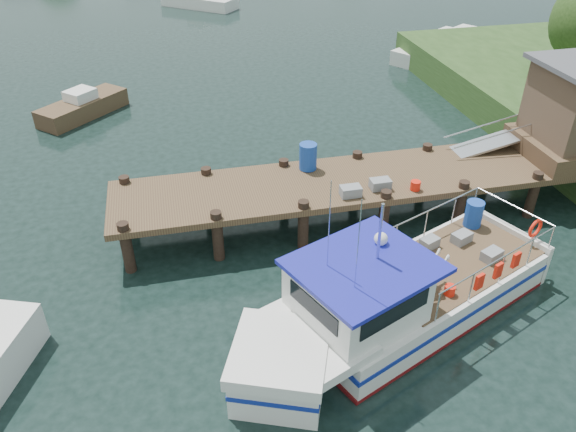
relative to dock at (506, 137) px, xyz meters
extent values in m
plane|color=black|center=(-6.51, -0.01, -2.24)|extent=(160.00, 160.00, 0.00)
cube|color=#4E3924|center=(-4.51, -0.01, -0.94)|extent=(16.00, 3.00, 0.20)
cylinder|color=black|center=(-12.01, -1.31, -1.59)|extent=(0.32, 0.32, 1.90)
cylinder|color=black|center=(-12.01, 1.29, -1.59)|extent=(0.32, 0.32, 1.90)
cylinder|color=black|center=(-9.51, -1.31, -1.59)|extent=(0.32, 0.32, 1.90)
cylinder|color=black|center=(-9.51, 1.29, -1.59)|extent=(0.32, 0.32, 1.90)
cylinder|color=black|center=(-7.01, -1.31, -1.59)|extent=(0.32, 0.32, 1.90)
cylinder|color=black|center=(-7.01, 1.29, -1.59)|extent=(0.32, 0.32, 1.90)
cylinder|color=black|center=(-4.51, -1.31, -1.59)|extent=(0.32, 0.32, 1.90)
cylinder|color=black|center=(-4.51, 1.29, -1.59)|extent=(0.32, 0.32, 1.90)
cylinder|color=black|center=(-2.01, -1.31, -1.59)|extent=(0.32, 0.32, 1.90)
cylinder|color=black|center=(-2.01, 1.29, -1.59)|extent=(0.32, 0.32, 1.90)
cylinder|color=black|center=(0.49, -1.31, -1.59)|extent=(0.32, 0.32, 1.90)
cylinder|color=black|center=(0.49, 1.29, -1.59)|extent=(0.32, 0.32, 1.90)
cylinder|color=black|center=(2.99, 1.29, -1.59)|extent=(0.32, 0.32, 1.90)
cube|color=#4E3924|center=(2.49, -0.01, -0.54)|extent=(3.20, 3.00, 0.60)
cube|color=#A5A8AD|center=(0.19, 0.89, -0.59)|extent=(3.34, 0.90, 0.79)
cylinder|color=silver|center=(0.19, 0.49, -0.09)|extent=(3.34, 0.05, 0.76)
cylinder|color=silver|center=(0.19, 1.29, -0.09)|extent=(3.34, 0.05, 0.76)
cube|color=slate|center=(-5.51, -1.01, -0.68)|extent=(0.60, 0.40, 0.30)
cube|color=slate|center=(-4.51, -0.81, -0.68)|extent=(0.60, 0.40, 0.30)
cylinder|color=red|center=(-3.51, -1.11, -0.69)|extent=(0.30, 0.30, 0.28)
cylinder|color=#163D98|center=(-6.31, 0.89, -0.40)|extent=(0.56, 0.56, 0.85)
cube|color=silver|center=(-4.74, -4.58, -1.73)|extent=(7.13, 5.04, 1.01)
cube|color=silver|center=(-8.80, -6.32, -1.73)|extent=(2.44, 2.44, 1.01)
cube|color=silver|center=(-8.80, -6.32, -1.09)|extent=(2.63, 2.70, 0.31)
cube|color=silver|center=(-7.99, -5.97, -1.12)|extent=(2.61, 3.01, 0.26)
cube|color=navy|center=(-4.74, -4.58, -1.61)|extent=(7.22, 5.10, 0.12)
cube|color=navy|center=(-8.80, -6.32, -1.61)|extent=(2.48, 2.48, 0.12)
cube|color=#630E10|center=(-4.74, -4.58, -2.20)|extent=(7.21, 5.09, 0.12)
cube|color=#4E3924|center=(-3.77, -4.16, -1.22)|extent=(5.32, 4.06, 0.04)
cube|color=silver|center=(-1.58, -3.23, -1.65)|extent=(1.20, 2.50, 1.19)
cube|color=silver|center=(-6.85, -5.48, -0.56)|extent=(3.17, 3.08, 1.32)
cube|color=black|center=(-6.40, -6.55, -0.30)|extent=(1.80, 0.80, 0.44)
cube|color=black|center=(-7.31, -4.42, -0.30)|extent=(1.80, 0.80, 0.44)
cube|color=black|center=(-8.00, -5.97, -0.30)|extent=(0.66, 1.47, 0.44)
cube|color=#181B99|center=(-6.69, -5.41, 0.14)|extent=(3.76, 3.53, 0.11)
cylinder|color=silver|center=(-6.37, -5.28, 0.89)|extent=(0.09, 0.09, 1.41)
cylinder|color=silver|center=(-7.17, -6.10, 1.24)|extent=(0.03, 0.03, 2.12)
cylinder|color=silver|center=(-7.51, -5.29, 1.24)|extent=(0.03, 0.03, 2.12)
sphere|color=silver|center=(-6.10, -4.78, 0.32)|extent=(0.42, 0.42, 0.32)
cylinder|color=silver|center=(-3.17, -5.23, -0.39)|extent=(4.07, 1.77, 0.04)
cylinder|color=silver|center=(-4.13, -2.99, -0.39)|extent=(4.07, 1.77, 0.04)
cylinder|color=silver|center=(-1.60, -3.23, -0.39)|extent=(0.99, 2.25, 0.04)
cylinder|color=silver|center=(-5.16, -6.08, -0.81)|extent=(0.05, 0.05, 0.84)
cylinder|color=silver|center=(-6.11, -3.84, -0.81)|extent=(0.05, 0.05, 0.84)
cylinder|color=silver|center=(-4.10, -5.63, -0.81)|extent=(0.05, 0.05, 0.84)
cylinder|color=silver|center=(-5.06, -3.39, -0.81)|extent=(0.05, 0.05, 0.84)
cylinder|color=silver|center=(-3.05, -5.18, -0.81)|extent=(0.05, 0.05, 0.84)
cylinder|color=silver|center=(-4.01, -2.94, -0.81)|extent=(0.05, 0.05, 0.84)
cylinder|color=silver|center=(-1.99, -4.73, -0.81)|extent=(0.05, 0.05, 0.84)
cylinder|color=silver|center=(-2.95, -2.49, -0.81)|extent=(0.05, 0.05, 0.84)
cylinder|color=silver|center=(-1.14, -4.36, -0.81)|extent=(0.05, 0.05, 0.84)
cylinder|color=silver|center=(-2.10, -2.13, -0.81)|extent=(0.05, 0.05, 0.84)
cube|color=slate|center=(-2.75, -4.30, -1.07)|extent=(0.63, 0.53, 0.28)
cube|color=slate|center=(-3.13, -3.41, -1.07)|extent=(0.63, 0.53, 0.28)
cube|color=slate|center=(-4.08, -3.43, -1.07)|extent=(0.58, 0.50, 0.28)
cylinder|color=#163D98|center=(-2.46, -2.74, -0.83)|extent=(0.65, 0.65, 0.78)
cylinder|color=red|center=(-4.43, -5.31, -1.09)|extent=(0.35, 0.35, 0.26)
torus|color=#BFB28C|center=(-4.33, -4.21, -1.16)|extent=(0.65, 0.65, 0.11)
torus|color=red|center=(-1.29, -3.87, -0.74)|extent=(0.54, 0.30, 0.55)
cube|color=red|center=(-3.85, -5.54, -0.74)|extent=(0.26, 0.18, 0.40)
cube|color=red|center=(-3.20, -5.27, -0.74)|extent=(0.26, 0.18, 0.40)
cube|color=red|center=(-2.55, -4.99, -0.74)|extent=(0.26, 0.18, 0.40)
imported|color=silver|center=(-5.13, -5.03, -0.45)|extent=(0.56, 0.66, 1.55)
cube|color=#4E3924|center=(-14.09, 10.43, -1.86)|extent=(3.88, 3.92, 0.76)
cube|color=silver|center=(-14.09, 10.43, -1.29)|extent=(1.51, 1.52, 0.49)
cube|color=silver|center=(-7.12, 29.85, -1.84)|extent=(5.66, 5.19, 0.80)
cube|color=silver|center=(5.80, 15.06, -1.85)|extent=(8.01, 6.51, 0.78)
cube|color=silver|center=(5.80, 15.06, -1.26)|extent=(2.86, 2.77, 0.50)
camera|label=1|loc=(-10.47, -14.39, 7.72)|focal=35.00mm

